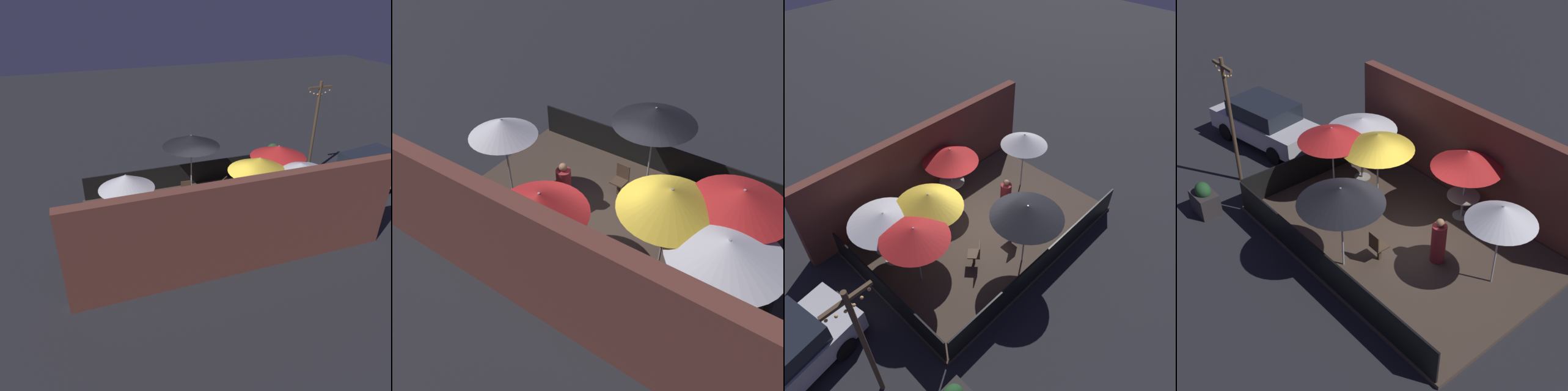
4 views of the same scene
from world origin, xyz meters
TOP-DOWN VIEW (x-y plane):
  - ground_plane at (0.00, 0.00)m, footprint 60.00×60.00m
  - patio_deck at (0.00, 0.00)m, footprint 8.27×5.49m
  - building_wall at (0.00, 2.97)m, footprint 9.87×0.36m
  - fence_front at (0.00, -2.70)m, footprint 8.07×0.05m
  - fence_side_left at (-4.09, 0.00)m, footprint 0.05×5.29m
  - patio_umbrella_0 at (0.47, 2.01)m, footprint 2.04×2.04m
  - patio_umbrella_1 at (-3.03, 1.09)m, footprint 2.21×2.21m
  - patio_umbrella_2 at (-0.12, -1.95)m, footprint 2.22×2.22m
  - patio_umbrella_3 at (-2.88, -0.16)m, footprint 2.04×2.04m
  - patio_umbrella_4 at (2.82, 0.53)m, footprint 1.74×1.74m
  - patio_umbrella_5 at (-1.71, 0.61)m, footprint 2.16×2.16m
  - dining_table_0 at (0.47, 2.01)m, footprint 0.95×0.95m
  - dining_table_1 at (-3.03, 1.09)m, footprint 0.95×0.95m
  - patio_chair_0 at (-1.24, -0.95)m, footprint 0.56×0.56m
  - patio_chair_1 at (0.33, -1.15)m, footprint 0.42×0.42m
  - patron_0 at (1.35, 0.07)m, footprint 0.47×0.47m
  - light_post at (-5.64, -1.94)m, footprint 1.10×0.12m

SIDE VIEW (x-z plane):
  - ground_plane at x=0.00m, z-range 0.00..0.00m
  - patio_deck at x=0.00m, z-range 0.00..0.12m
  - fence_front at x=0.00m, z-range 0.12..1.07m
  - fence_side_left at x=-4.09m, z-range 0.12..1.07m
  - patio_chair_0 at x=-1.24m, z-range 0.16..1.06m
  - patio_chair_1 at x=0.33m, z-range 0.16..1.07m
  - dining_table_1 at x=-3.03m, z-range 0.34..1.09m
  - dining_table_0 at x=0.47m, z-range 0.34..1.09m
  - patron_0 at x=1.35m, z-range 0.05..1.41m
  - building_wall at x=0.00m, z-range 0.00..3.04m
  - patio_umbrella_0 at x=0.47m, z-range 0.97..3.18m
  - patio_umbrella_1 at x=-3.03m, z-range 1.00..3.16m
  - patio_umbrella_5 at x=-1.71m, z-range 1.04..3.39m
  - patio_umbrella_3 at x=-2.88m, z-range 1.07..3.40m
  - patio_umbrella_4 at x=2.82m, z-range 1.08..3.47m
  - light_post at x=-5.64m, z-range 0.24..4.42m
  - patio_umbrella_2 at x=-0.12m, z-range 1.13..3.58m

